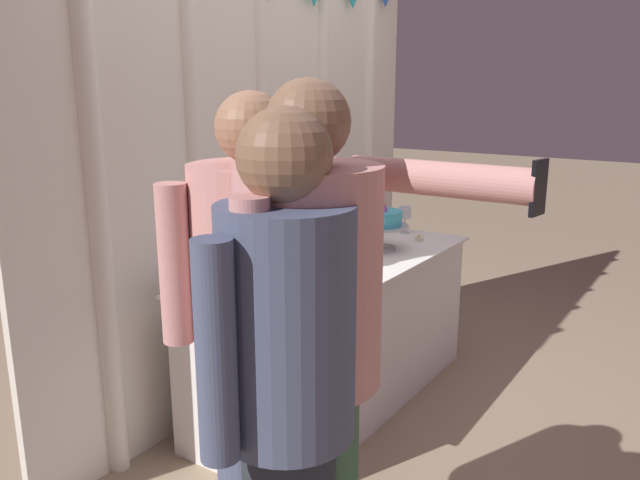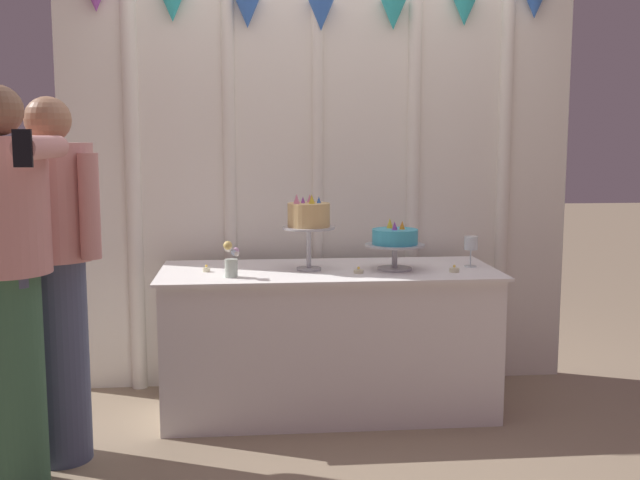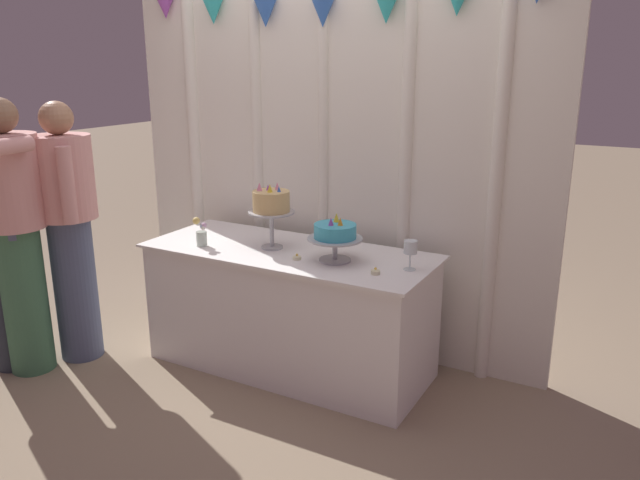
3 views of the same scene
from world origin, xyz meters
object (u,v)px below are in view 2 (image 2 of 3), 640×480
at_px(wine_glass, 471,244).
at_px(guest_man_pink_jacket, 55,268).
at_px(cake_display_nearright, 395,240).
at_px(tealight_far_left, 206,269).
at_px(cake_table, 328,340).
at_px(guest_girl_blue_dress, 6,274).
at_px(tealight_near_left, 359,271).
at_px(tealight_near_right, 454,270).
at_px(flower_vase, 231,261).
at_px(cake_display_nearleft, 309,218).

distance_m(wine_glass, guest_man_pink_jacket, 2.04).
bearing_deg(cake_display_nearright, tealight_far_left, 178.04).
distance_m(cake_table, cake_display_nearright, 0.62).
bearing_deg(guest_girl_blue_dress, tealight_near_left, 23.65).
distance_m(tealight_near_right, guest_girl_blue_dress, 2.07).
bearing_deg(flower_vase, tealight_far_left, 127.66).
xyz_separation_m(flower_vase, tealight_far_left, (-0.13, 0.17, -0.07)).
relative_size(tealight_near_right, guest_man_pink_jacket, 0.03).
height_order(tealight_near_left, guest_man_pink_jacket, guest_man_pink_jacket).
xyz_separation_m(tealight_near_right, guest_man_pink_jacket, (-1.85, -0.36, 0.10)).
distance_m(cake_display_nearleft, tealight_near_left, 0.37).
relative_size(wine_glass, guest_girl_blue_dress, 0.10).
distance_m(flower_vase, tealight_near_left, 0.63).
bearing_deg(tealight_near_left, guest_man_pink_jacket, -164.58).
bearing_deg(cake_display_nearright, guest_man_pink_jacket, -163.76).
bearing_deg(cake_table, cake_display_nearright, -8.84).
xyz_separation_m(flower_vase, guest_girl_blue_dress, (-0.86, -0.60, 0.06)).
relative_size(cake_table, tealight_near_left, 35.11).
height_order(guest_man_pink_jacket, guest_girl_blue_dress, guest_girl_blue_dress).
relative_size(flower_vase, guest_girl_blue_dress, 0.11).
bearing_deg(tealight_far_left, guest_man_pink_jacket, -141.55).
relative_size(tealight_near_left, tealight_near_right, 1.00).
bearing_deg(tealight_near_right, tealight_near_left, 178.08).
xyz_separation_m(cake_table, cake_display_nearleft, (-0.10, -0.02, 0.64)).
xyz_separation_m(cake_table, tealight_far_left, (-0.62, -0.02, 0.38)).
xyz_separation_m(tealight_near_left, guest_man_pink_jacket, (-1.37, -0.38, 0.10)).
bearing_deg(tealight_near_left, guest_girl_blue_dress, -156.35).
distance_m(cake_table, tealight_near_left, 0.42).
height_order(tealight_far_left, guest_man_pink_jacket, guest_man_pink_jacket).
height_order(wine_glass, tealight_far_left, wine_glass).
height_order(flower_vase, tealight_near_left, flower_vase).
xyz_separation_m(cake_table, wine_glass, (0.74, 0.01, 0.49)).
bearing_deg(cake_table, guest_girl_blue_dress, -149.97).
relative_size(cake_table, cake_display_nearright, 5.67).
xyz_separation_m(cake_table, flower_vase, (-0.49, -0.18, 0.45)).
bearing_deg(flower_vase, guest_girl_blue_dress, -145.29).
relative_size(cake_table, wine_glass, 10.77).
bearing_deg(guest_man_pink_jacket, cake_display_nearright, 16.24).
distance_m(cake_display_nearleft, cake_display_nearright, 0.45).
bearing_deg(cake_display_nearright, flower_vase, -170.79).
bearing_deg(tealight_near_right, cake_table, 166.68).
relative_size(cake_display_nearleft, wine_glass, 2.44).
distance_m(tealight_near_left, guest_girl_blue_dress, 1.63).
xyz_separation_m(cake_display_nearleft, tealight_near_right, (0.72, -0.13, -0.25)).
xyz_separation_m(tealight_near_right, guest_girl_blue_dress, (-1.97, -0.64, 0.13)).
xyz_separation_m(tealight_far_left, tealight_near_left, (0.75, -0.11, -0.00)).
relative_size(cake_display_nearright, tealight_near_left, 6.19).
xyz_separation_m(tealight_far_left, guest_girl_blue_dress, (-0.73, -0.76, 0.13)).
bearing_deg(tealight_far_left, tealight_near_left, -8.35).
relative_size(flower_vase, guest_man_pink_jacket, 0.11).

